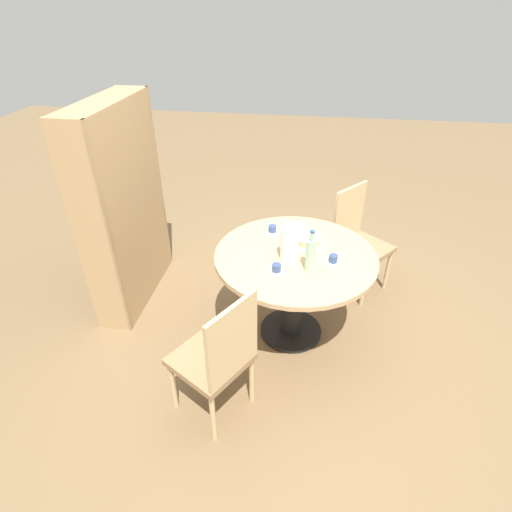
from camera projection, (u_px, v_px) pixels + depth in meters
name	position (u px, v px, depth m)	size (l,w,h in m)	color
ground_plane	(291.00, 331.00, 3.28)	(14.00, 14.00, 0.00)	brown
dining_table	(294.00, 275.00, 2.97)	(1.17, 1.17, 0.76)	black
chair_a	(218.00, 357.00, 2.39)	(0.58, 0.58, 0.96)	tan
chair_b	(358.00, 239.00, 3.55)	(0.59, 0.59, 0.96)	tan
bookshelf	(126.00, 212.00, 3.28)	(1.05, 0.28, 1.70)	tan
coffee_pot	(290.00, 243.00, 2.75)	(0.13, 0.13, 0.27)	white
water_bottle	(311.00, 254.00, 2.64)	(0.07, 0.07, 0.31)	#99C6A3
cake_main	(308.00, 241.00, 2.97)	(0.22, 0.22, 0.06)	white
cup_a	(333.00, 260.00, 2.76)	(0.11, 0.11, 0.06)	silver
cup_b	(276.00, 269.00, 2.67)	(0.11, 0.11, 0.06)	silver
cup_c	(272.00, 230.00, 3.11)	(0.11, 0.11, 0.06)	silver
plate_stack	(294.00, 229.00, 3.14)	(0.19, 0.19, 0.03)	white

